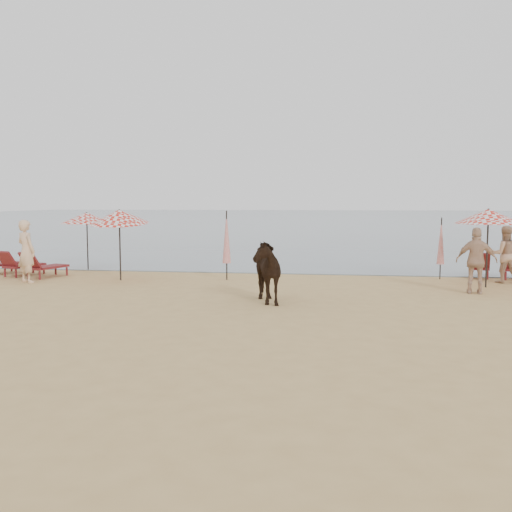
{
  "coord_description": "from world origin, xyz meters",
  "views": [
    {
      "loc": [
        2.07,
        -9.35,
        2.49
      ],
      "look_at": [
        0.0,
        5.0,
        1.1
      ],
      "focal_mm": 40.0,
      "sensor_mm": 36.0,
      "label": 1
    }
  ],
  "objects_px": {
    "beachgoer_left": "(26,251)",
    "umbrella_closed_right": "(441,241)",
    "umbrella_open_left_a": "(87,218)",
    "beachgoer_right_b": "(476,261)",
    "umbrella_open_left_b": "(119,217)",
    "umbrella_closed_left": "(227,237)",
    "lounger_cluster_left": "(19,264)",
    "cow": "(262,271)",
    "umbrella_open_right": "(488,216)",
    "lounger_cluster_right": "(496,266)",
    "beachgoer_right_a": "(504,254)"
  },
  "relations": [
    {
      "from": "beachgoer_left",
      "to": "umbrella_closed_right",
      "type": "bearing_deg",
      "value": -140.72
    },
    {
      "from": "umbrella_open_left_a",
      "to": "beachgoer_right_b",
      "type": "relative_size",
      "value": 1.17
    },
    {
      "from": "beachgoer_left",
      "to": "umbrella_open_left_b",
      "type": "bearing_deg",
      "value": -133.63
    },
    {
      "from": "beachgoer_right_b",
      "to": "umbrella_closed_left",
      "type": "bearing_deg",
      "value": -3.76
    },
    {
      "from": "umbrella_open_left_a",
      "to": "umbrella_closed_left",
      "type": "xyz_separation_m",
      "value": [
        5.56,
        -1.94,
        -0.53
      ]
    },
    {
      "from": "beachgoer_right_b",
      "to": "beachgoer_left",
      "type": "bearing_deg",
      "value": 8.64
    },
    {
      "from": "beachgoer_left",
      "to": "lounger_cluster_left",
      "type": "bearing_deg",
      "value": -24.48
    },
    {
      "from": "umbrella_closed_right",
      "to": "cow",
      "type": "bearing_deg",
      "value": -135.81
    },
    {
      "from": "umbrella_closed_right",
      "to": "cow",
      "type": "xyz_separation_m",
      "value": [
        -5.11,
        -4.96,
        -0.43
      ]
    },
    {
      "from": "lounger_cluster_left",
      "to": "umbrella_open_right",
      "type": "distance_m",
      "value": 14.91
    },
    {
      "from": "lounger_cluster_left",
      "to": "cow",
      "type": "relative_size",
      "value": 1.65
    },
    {
      "from": "umbrella_closed_left",
      "to": "cow",
      "type": "bearing_deg",
      "value": -66.77
    },
    {
      "from": "umbrella_open_right",
      "to": "lounger_cluster_right",
      "type": "bearing_deg",
      "value": 63.78
    },
    {
      "from": "lounger_cluster_right",
      "to": "umbrella_closed_left",
      "type": "height_order",
      "value": "umbrella_closed_left"
    },
    {
      "from": "cow",
      "to": "beachgoer_right_b",
      "type": "xyz_separation_m",
      "value": [
        5.55,
        2.11,
        0.11
      ]
    },
    {
      "from": "lounger_cluster_left",
      "to": "umbrella_closed_left",
      "type": "relative_size",
      "value": 1.4
    },
    {
      "from": "cow",
      "to": "umbrella_open_right",
      "type": "bearing_deg",
      "value": 7.6
    },
    {
      "from": "umbrella_open_left_a",
      "to": "umbrella_closed_right",
      "type": "height_order",
      "value": "umbrella_open_left_a"
    },
    {
      "from": "umbrella_open_left_b",
      "to": "cow",
      "type": "relative_size",
      "value": 1.24
    },
    {
      "from": "umbrella_open_left_b",
      "to": "beachgoer_right_b",
      "type": "height_order",
      "value": "umbrella_open_left_b"
    },
    {
      "from": "beachgoer_right_a",
      "to": "lounger_cluster_left",
      "type": "bearing_deg",
      "value": 3.36
    },
    {
      "from": "lounger_cluster_right",
      "to": "umbrella_open_right",
      "type": "xyz_separation_m",
      "value": [
        -0.82,
        -2.06,
        1.65
      ]
    },
    {
      "from": "umbrella_open_right",
      "to": "umbrella_closed_right",
      "type": "distance_m",
      "value": 2.09
    },
    {
      "from": "umbrella_open_left_a",
      "to": "umbrella_open_right",
      "type": "height_order",
      "value": "umbrella_open_right"
    },
    {
      "from": "beachgoer_left",
      "to": "beachgoer_right_a",
      "type": "distance_m",
      "value": 14.64
    },
    {
      "from": "umbrella_open_right",
      "to": "beachgoer_left",
      "type": "height_order",
      "value": "umbrella_open_right"
    },
    {
      "from": "lounger_cluster_right",
      "to": "umbrella_open_right",
      "type": "distance_m",
      "value": 2.77
    },
    {
      "from": "lounger_cluster_left",
      "to": "beachgoer_left",
      "type": "distance_m",
      "value": 1.85
    },
    {
      "from": "umbrella_open_left_a",
      "to": "umbrella_open_right",
      "type": "distance_m",
      "value": 13.55
    },
    {
      "from": "umbrella_open_right",
      "to": "beachgoer_right_a",
      "type": "distance_m",
      "value": 1.76
    },
    {
      "from": "umbrella_closed_left",
      "to": "umbrella_closed_right",
      "type": "bearing_deg",
      "value": 9.48
    },
    {
      "from": "umbrella_open_right",
      "to": "cow",
      "type": "relative_size",
      "value": 1.22
    },
    {
      "from": "umbrella_open_right",
      "to": "umbrella_open_left_a",
      "type": "bearing_deg",
      "value": 165.11
    },
    {
      "from": "lounger_cluster_left",
      "to": "umbrella_open_left_b",
      "type": "height_order",
      "value": "umbrella_open_left_b"
    },
    {
      "from": "lounger_cluster_left",
      "to": "cow",
      "type": "distance_m",
      "value": 9.48
    },
    {
      "from": "beachgoer_left",
      "to": "beachgoer_right_b",
      "type": "height_order",
      "value": "beachgoer_left"
    },
    {
      "from": "lounger_cluster_right",
      "to": "beachgoer_right_a",
      "type": "xyz_separation_m",
      "value": [
        -0.05,
        -1.01,
        0.47
      ]
    },
    {
      "from": "umbrella_open_right",
      "to": "umbrella_closed_left",
      "type": "xyz_separation_m",
      "value": [
        -7.77,
        0.5,
        -0.71
      ]
    },
    {
      "from": "umbrella_open_left_b",
      "to": "umbrella_closed_right",
      "type": "bearing_deg",
      "value": -13.87
    },
    {
      "from": "lounger_cluster_left",
      "to": "umbrella_closed_right",
      "type": "height_order",
      "value": "umbrella_closed_right"
    },
    {
      "from": "umbrella_closed_left",
      "to": "beachgoer_right_a",
      "type": "xyz_separation_m",
      "value": [
        8.54,
        0.55,
        -0.48
      ]
    },
    {
      "from": "umbrella_open_left_b",
      "to": "umbrella_closed_right",
      "type": "height_order",
      "value": "umbrella_open_left_b"
    },
    {
      "from": "umbrella_open_right",
      "to": "beachgoer_left",
      "type": "distance_m",
      "value": 13.81
    },
    {
      "from": "umbrella_open_right",
      "to": "beachgoer_right_b",
      "type": "height_order",
      "value": "umbrella_open_right"
    },
    {
      "from": "beachgoer_left",
      "to": "cow",
      "type": "bearing_deg",
      "value": -169.51
    },
    {
      "from": "lounger_cluster_left",
      "to": "umbrella_open_left_a",
      "type": "distance_m",
      "value": 2.92
    },
    {
      "from": "umbrella_closed_left",
      "to": "beachgoer_right_b",
      "type": "distance_m",
      "value": 7.42
    },
    {
      "from": "umbrella_open_left_a",
      "to": "beachgoer_right_b",
      "type": "distance_m",
      "value": 13.31
    },
    {
      "from": "umbrella_open_left_b",
      "to": "beachgoer_right_a",
      "type": "relative_size",
      "value": 1.33
    },
    {
      "from": "umbrella_open_left_a",
      "to": "umbrella_closed_right",
      "type": "bearing_deg",
      "value": -7.67
    }
  ]
}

